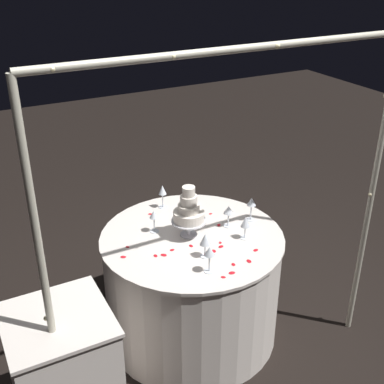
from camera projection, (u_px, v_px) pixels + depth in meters
name	position (u px, v px, depth m)	size (l,w,h in m)	color
ground_plane	(192.00, 330.00, 3.49)	(12.00, 12.00, 0.00)	black
decorative_arch	(237.00, 184.00, 2.51)	(2.05, 0.06, 2.02)	#B7B29E
main_table	(192.00, 285.00, 3.32)	(1.17, 1.17, 0.77)	silver
side_table	(65.00, 378.00, 2.59)	(0.52, 0.52, 0.80)	silver
tiered_cake	(189.00, 211.00, 3.08)	(0.22, 0.22, 0.34)	silver
wine_glass_0	(205.00, 240.00, 2.89)	(0.06, 0.06, 0.16)	silver
wine_glass_1	(210.00, 253.00, 2.75)	(0.06, 0.06, 0.16)	silver
wine_glass_2	(251.00, 203.00, 3.28)	(0.06, 0.06, 0.17)	silver
wine_glass_3	(229.00, 211.00, 3.21)	(0.07, 0.07, 0.15)	silver
wine_glass_4	(162.00, 191.00, 3.43)	(0.06, 0.06, 0.17)	silver
wine_glass_5	(154.00, 216.00, 3.15)	(0.06, 0.06, 0.15)	silver
wine_glass_6	(245.00, 223.00, 3.08)	(0.06, 0.06, 0.15)	silver
cake_knife	(183.00, 222.00, 3.30)	(0.10, 0.29, 0.01)	silver
rose_petal_0	(201.00, 218.00, 3.35)	(0.02, 0.02, 0.00)	red
rose_petal_1	(164.00, 255.00, 2.95)	(0.04, 0.03, 0.00)	red
rose_petal_2	(256.00, 250.00, 3.00)	(0.03, 0.02, 0.00)	red
rose_petal_3	(249.00, 261.00, 2.89)	(0.04, 0.03, 0.00)	red
rose_petal_4	(182.00, 212.00, 3.42)	(0.04, 0.03, 0.00)	red
rose_petal_5	(127.00, 247.00, 3.03)	(0.02, 0.02, 0.00)	red
rose_petal_6	(221.00, 247.00, 3.03)	(0.04, 0.02, 0.00)	red
rose_petal_7	(195.00, 213.00, 3.41)	(0.03, 0.02, 0.00)	red
rose_petal_8	(232.00, 273.00, 2.79)	(0.04, 0.03, 0.00)	red
rose_petal_9	(173.00, 221.00, 3.31)	(0.02, 0.02, 0.00)	red
rose_petal_10	(233.00, 264.00, 2.86)	(0.03, 0.02, 0.00)	red
rose_petal_11	(223.00, 277.00, 2.75)	(0.03, 0.02, 0.00)	red
rose_petal_12	(156.00, 256.00, 2.94)	(0.03, 0.02, 0.00)	red
rose_petal_13	(220.00, 243.00, 3.07)	(0.03, 0.02, 0.00)	red
rose_petal_14	(150.00, 214.00, 3.40)	(0.03, 0.02, 0.00)	red
rose_petal_15	(172.00, 250.00, 3.00)	(0.03, 0.02, 0.00)	red
rose_petal_16	(123.00, 257.00, 2.93)	(0.03, 0.02, 0.00)	red
rose_petal_17	(214.00, 251.00, 2.99)	(0.04, 0.02, 0.00)	red
rose_petal_18	(219.00, 225.00, 3.27)	(0.03, 0.02, 0.00)	red
rose_petal_19	(191.00, 246.00, 3.04)	(0.03, 0.02, 0.00)	red
rose_petal_20	(211.00, 214.00, 3.40)	(0.02, 0.02, 0.00)	red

